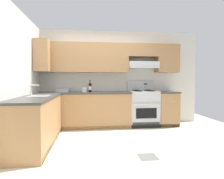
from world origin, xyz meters
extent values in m
plane|color=beige|center=(0.00, 0.00, 0.00)|extent=(7.04, 7.04, 0.00)
cube|color=slate|center=(0.66, -0.78, 0.00)|extent=(0.30, 0.30, 0.01)
cube|color=silver|center=(0.46, 1.62, 1.27)|extent=(4.68, 0.12, 2.55)
cube|color=#A87A4C|center=(-0.36, 1.38, 1.80)|extent=(2.24, 0.34, 0.76)
cube|color=#A87A4C|center=(1.85, 1.38, 1.80)|extent=(0.59, 0.34, 0.76)
cube|color=#A87A4C|center=(1.16, 1.38, 2.01)|extent=(0.80, 0.34, 0.34)
cube|color=#B7BABC|center=(1.16, 1.34, 1.62)|extent=(0.80, 0.46, 0.17)
cube|color=#B7BABC|center=(1.16, 1.12, 1.54)|extent=(0.80, 0.03, 0.04)
sphere|color=silver|center=(-0.36, 1.20, 1.54)|extent=(0.02, 0.02, 0.02)
sphere|color=silver|center=(1.76, 1.20, 1.54)|extent=(0.02, 0.02, 0.02)
sphere|color=silver|center=(1.95, 1.20, 1.54)|extent=(0.02, 0.02, 0.02)
cube|color=silver|center=(0.35, 1.55, 1.08)|extent=(0.08, 0.01, 0.12)
cube|color=silver|center=(0.35, 1.54, 1.10)|extent=(0.03, 0.00, 0.03)
cube|color=silver|center=(0.35, 1.54, 1.06)|extent=(0.03, 0.00, 0.03)
cube|color=silver|center=(1.88, 1.55, 1.08)|extent=(0.08, 0.01, 0.12)
cube|color=silver|center=(1.88, 1.54, 1.10)|extent=(0.03, 0.00, 0.03)
cube|color=silver|center=(1.88, 1.54, 1.06)|extent=(0.03, 0.00, 0.03)
cube|color=silver|center=(-1.62, 0.10, 1.27)|extent=(0.12, 4.00, 2.55)
cube|color=#A87A4C|center=(-1.38, 1.20, 1.80)|extent=(0.34, 0.64, 0.76)
cube|color=#A87A4C|center=(-0.38, 1.25, 0.44)|extent=(2.30, 0.61, 0.87)
cube|color=#3D3A38|center=(-0.38, 1.25, 0.89)|extent=(2.33, 0.63, 0.04)
cube|color=#A87A4C|center=(1.80, 1.25, 0.44)|extent=(0.51, 0.61, 0.87)
cube|color=#3D3A38|center=(1.80, 1.25, 0.89)|extent=(0.53, 0.63, 0.04)
cube|color=black|center=(0.26, 0.97, 0.04)|extent=(3.54, 0.06, 0.09)
sphere|color=silver|center=(-0.84, 0.93, 0.68)|extent=(0.03, 0.03, 0.03)
sphere|color=silver|center=(1.87, 0.93, 0.68)|extent=(0.03, 0.03, 0.03)
cube|color=#A87A4C|center=(-1.25, 0.00, 0.44)|extent=(0.61, 1.89, 0.87)
cube|color=#3D3A38|center=(-1.25, 0.00, 0.89)|extent=(0.63, 1.91, 0.04)
cube|color=black|center=(-0.97, 0.00, 0.04)|extent=(0.06, 1.85, 0.09)
cube|color=#999B9E|center=(-1.25, 0.23, 0.91)|extent=(0.40, 0.48, 0.01)
cube|color=#28282B|center=(-1.25, 0.23, 0.84)|extent=(0.34, 0.42, 0.14)
cylinder|color=silver|center=(-1.41, 0.23, 1.02)|extent=(0.03, 0.03, 0.22)
cylinder|color=silver|center=(-1.33, 0.23, 1.12)|extent=(0.16, 0.02, 0.02)
cube|color=#B7BABC|center=(1.16, 1.25, 0.46)|extent=(0.76, 0.58, 0.91)
cube|color=black|center=(1.16, 0.95, 0.38)|extent=(0.53, 0.01, 0.26)
cylinder|color=silver|center=(1.16, 0.93, 0.62)|extent=(0.65, 0.02, 0.02)
cube|color=#333333|center=(1.16, 0.96, 0.10)|extent=(0.70, 0.01, 0.11)
cube|color=#B7BABC|center=(1.16, 1.25, 0.92)|extent=(0.76, 0.58, 0.02)
cube|color=#B7BABC|center=(1.16, 1.52, 1.05)|extent=(0.76, 0.04, 0.29)
cube|color=#053F0C|center=(1.29, 1.50, 1.10)|extent=(0.09, 0.01, 0.04)
cylinder|color=black|center=(0.99, 1.11, 0.94)|extent=(0.19, 0.19, 0.02)
cylinder|color=black|center=(0.99, 1.11, 0.93)|extent=(0.07, 0.07, 0.01)
cylinder|color=black|center=(1.33, 1.11, 0.94)|extent=(0.19, 0.19, 0.02)
cylinder|color=black|center=(1.33, 1.11, 0.93)|extent=(0.07, 0.07, 0.01)
cylinder|color=black|center=(0.99, 1.39, 0.94)|extent=(0.19, 0.19, 0.02)
cylinder|color=black|center=(0.99, 1.39, 0.93)|extent=(0.07, 0.07, 0.01)
cylinder|color=black|center=(1.33, 1.39, 0.94)|extent=(0.19, 0.19, 0.02)
cylinder|color=black|center=(1.33, 1.39, 0.93)|extent=(0.07, 0.07, 0.01)
cylinder|color=white|center=(0.95, 1.50, 1.03)|extent=(0.04, 0.02, 0.04)
cylinder|color=white|center=(1.09, 1.50, 1.03)|extent=(0.04, 0.02, 0.04)
cylinder|color=white|center=(1.23, 1.50, 1.03)|extent=(0.04, 0.02, 0.04)
cylinder|color=white|center=(1.37, 1.50, 1.03)|extent=(0.04, 0.02, 0.04)
cylinder|color=black|center=(-0.25, 1.24, 1.02)|extent=(0.07, 0.07, 0.21)
cone|color=black|center=(-0.25, 1.24, 1.14)|extent=(0.07, 0.07, 0.04)
cylinder|color=black|center=(-0.25, 1.24, 1.20)|extent=(0.03, 0.03, 0.08)
cylinder|color=gold|center=(-0.25, 1.24, 1.23)|extent=(0.03, 0.03, 0.02)
cube|color=silver|center=(-0.25, 1.20, 1.01)|extent=(0.06, 0.00, 0.09)
cube|color=#9EADB7|center=(-0.95, 1.35, 0.92)|extent=(0.26, 0.22, 0.02)
cube|color=#9EADB7|center=(-0.95, 1.22, 0.95)|extent=(0.33, 0.01, 0.08)
cube|color=#9EADB7|center=(-0.95, 1.47, 0.95)|extent=(0.33, 0.01, 0.08)
cube|color=#9EADB7|center=(-1.10, 1.35, 0.95)|extent=(0.01, 0.24, 0.08)
cube|color=#9EADB7|center=(-0.79, 1.35, 0.95)|extent=(0.01, 0.24, 0.08)
cylinder|color=white|center=(-0.38, 1.28, 0.97)|extent=(0.14, 0.14, 0.12)
cylinder|color=#9E7A51|center=(-0.38, 1.28, 1.03)|extent=(0.04, 0.04, 0.01)
camera|label=1|loc=(-0.25, -3.67, 1.23)|focal=30.55mm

